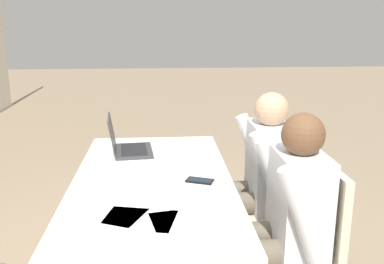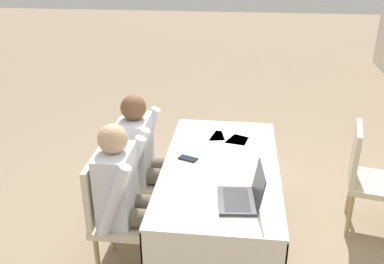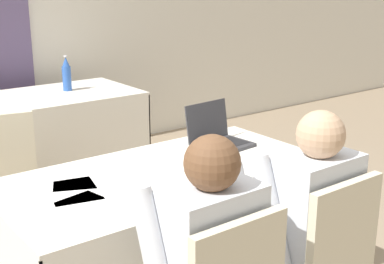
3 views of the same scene
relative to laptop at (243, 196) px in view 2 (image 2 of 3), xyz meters
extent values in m
plane|color=gray|center=(-0.46, -0.16, -0.80)|extent=(24.00, 24.00, 0.00)
cube|color=white|center=(-0.46, -0.16, -0.06)|extent=(1.62, 0.83, 0.02)
cube|color=white|center=(-0.46, -0.57, -0.38)|extent=(1.62, 0.01, 0.62)
cube|color=white|center=(-0.46, 0.25, -0.38)|extent=(1.62, 0.01, 0.62)
cube|color=white|center=(-1.27, -0.16, -0.38)|extent=(0.01, 0.83, 0.62)
cylinder|color=#333333|center=(-0.46, -0.16, -0.75)|extent=(0.06, 0.06, 0.12)
cube|color=#333338|center=(0.00, -0.04, -0.04)|extent=(0.33, 0.25, 0.02)
cube|color=black|center=(0.00, -0.04, -0.02)|extent=(0.28, 0.18, 0.00)
cube|color=#333338|center=(-0.01, 0.09, 0.08)|extent=(0.31, 0.07, 0.21)
cube|color=black|center=(-0.01, 0.09, 0.08)|extent=(0.28, 0.06, 0.19)
cube|color=black|center=(-0.52, -0.41, -0.04)|extent=(0.12, 0.16, 0.01)
cube|color=#192333|center=(-0.52, -0.41, -0.03)|extent=(0.10, 0.14, 0.00)
cube|color=white|center=(-0.95, -0.31, -0.04)|extent=(0.26, 0.33, 0.00)
cube|color=white|center=(-0.85, 0.02, -0.04)|extent=(0.31, 0.36, 0.00)
cube|color=white|center=(-0.93, -0.11, -0.04)|extent=(0.27, 0.34, 0.00)
cylinder|color=tan|center=(-0.57, -0.63, -0.60)|extent=(0.04, 0.04, 0.40)
cylinder|color=tan|center=(-0.92, -0.63, -0.60)|extent=(0.04, 0.04, 0.40)
cylinder|color=tan|center=(-0.57, -0.98, -0.60)|extent=(0.04, 0.04, 0.40)
cylinder|color=tan|center=(-0.92, -0.98, -0.60)|extent=(0.04, 0.04, 0.40)
cube|color=beige|center=(-0.75, -0.81, -0.38)|extent=(0.44, 0.44, 0.05)
cube|color=beige|center=(-0.75, -1.01, -0.13)|extent=(0.40, 0.04, 0.45)
cylinder|color=tan|center=(-0.01, -0.63, -0.60)|extent=(0.04, 0.04, 0.40)
cylinder|color=tan|center=(-0.36, -0.63, -0.60)|extent=(0.04, 0.04, 0.40)
cylinder|color=tan|center=(-0.01, -0.98, -0.60)|extent=(0.04, 0.04, 0.40)
cylinder|color=tan|center=(-0.36, -0.98, -0.60)|extent=(0.04, 0.04, 0.40)
cube|color=beige|center=(-0.18, -0.81, -0.38)|extent=(0.44, 0.44, 0.05)
cube|color=beige|center=(-0.18, -1.01, -0.13)|extent=(0.40, 0.04, 0.45)
cylinder|color=tan|center=(-0.75, 0.89, -0.60)|extent=(0.04, 0.04, 0.40)
cylinder|color=tan|center=(-1.10, 0.96, -0.60)|extent=(0.04, 0.04, 0.40)
cube|color=beige|center=(-0.89, 1.09, -0.38)|extent=(0.52, 0.52, 0.05)
cube|color=beige|center=(-0.93, 0.90, -0.13)|extent=(0.40, 0.12, 0.45)
cylinder|color=#665B4C|center=(-0.66, -0.68, -0.29)|extent=(0.13, 0.42, 0.13)
cylinder|color=#665B4C|center=(-0.84, -0.68, -0.29)|extent=(0.13, 0.42, 0.13)
cylinder|color=#665B4C|center=(-0.66, -0.50, -0.58)|extent=(0.10, 0.10, 0.45)
cylinder|color=#665B4C|center=(-0.84, -0.50, -0.58)|extent=(0.10, 0.10, 0.45)
cube|color=silver|center=(-0.75, -0.86, -0.09)|extent=(0.36, 0.22, 0.52)
cylinder|color=silver|center=(-0.54, -0.82, -0.09)|extent=(0.08, 0.26, 0.54)
cylinder|color=silver|center=(-0.96, -0.82, -0.09)|extent=(0.08, 0.26, 0.54)
sphere|color=brown|center=(-0.75, -0.86, 0.26)|extent=(0.20, 0.20, 0.20)
cylinder|color=#665B4C|center=(-0.09, -0.68, -0.29)|extent=(0.13, 0.42, 0.13)
cylinder|color=#665B4C|center=(-0.27, -0.68, -0.29)|extent=(0.13, 0.42, 0.13)
cylinder|color=#665B4C|center=(-0.09, -0.50, -0.58)|extent=(0.10, 0.10, 0.45)
cylinder|color=#665B4C|center=(-0.27, -0.50, -0.58)|extent=(0.10, 0.10, 0.45)
cube|color=silver|center=(-0.18, -0.86, -0.09)|extent=(0.36, 0.22, 0.52)
cylinder|color=silver|center=(0.03, -0.82, -0.09)|extent=(0.08, 0.26, 0.54)
cylinder|color=silver|center=(-0.39, -0.82, -0.09)|extent=(0.08, 0.26, 0.54)
sphere|color=tan|center=(-0.18, -0.86, 0.26)|extent=(0.20, 0.20, 0.20)
camera|label=1|loc=(-2.58, -0.21, 0.77)|focal=40.00mm
camera|label=2|loc=(2.25, -0.06, 1.45)|focal=40.00mm
camera|label=3|loc=(-1.84, -2.18, 0.87)|focal=50.00mm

